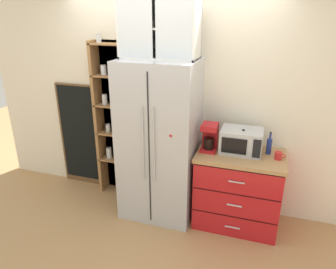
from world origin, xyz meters
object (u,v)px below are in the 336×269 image
object	(u,v)px
mug_navy	(241,151)
microwave	(241,141)
bottle_green	(242,143)
chalkboard_menu	(80,135)
bottle_cobalt	(269,144)
refrigerator	(160,141)
coffee_maker	(210,137)
mug_red	(278,156)

from	to	relation	value
mug_navy	microwave	bearing A→B (deg)	100.76
bottle_green	chalkboard_menu	xyz separation A→B (m)	(-2.19, 0.25, -0.28)
bottle_cobalt	chalkboard_menu	distance (m)	2.49
refrigerator	coffee_maker	xyz separation A→B (m)	(0.57, 0.04, 0.11)
refrigerator	microwave	xyz separation A→B (m)	(0.91, 0.09, 0.08)
microwave	mug_navy	bearing A→B (deg)	-79.24
mug_red	chalkboard_menu	distance (m)	2.59
bottle_green	chalkboard_menu	bearing A→B (deg)	173.54
coffee_maker	bottle_green	distance (m)	0.35
mug_red	chalkboard_menu	xyz separation A→B (m)	(-2.57, 0.29, -0.20)
refrigerator	bottle_green	xyz separation A→B (m)	(0.92, 0.06, 0.07)
coffee_maker	bottle_cobalt	distance (m)	0.64
mug_navy	bottle_green	bearing A→B (deg)	91.92
microwave	bottle_cobalt	world-z (taller)	microwave
mug_red	bottle_cobalt	xyz separation A→B (m)	(-0.10, 0.11, 0.07)
refrigerator	bottle_green	world-z (taller)	refrigerator
bottle_green	bottle_cobalt	world-z (taller)	bottle_green
microwave	mug_navy	world-z (taller)	microwave
bottle_green	bottle_cobalt	distance (m)	0.29
microwave	mug_navy	distance (m)	0.12
mug_red	chalkboard_menu	world-z (taller)	chalkboard_menu
refrigerator	mug_red	size ratio (longest dim) A/B	16.61
coffee_maker	chalkboard_menu	world-z (taller)	chalkboard_menu
coffee_maker	mug_red	world-z (taller)	coffee_maker
refrigerator	mug_red	distance (m)	1.30
microwave	chalkboard_menu	world-z (taller)	chalkboard_menu
bottle_cobalt	chalkboard_menu	size ratio (longest dim) A/B	0.17
bottle_green	refrigerator	bearing A→B (deg)	-176.11
refrigerator	mug_navy	size ratio (longest dim) A/B	15.41
refrigerator	chalkboard_menu	bearing A→B (deg)	166.29
bottle_green	bottle_cobalt	bearing A→B (deg)	14.61
chalkboard_menu	mug_red	bearing A→B (deg)	-6.36
mug_red	bottle_green	xyz separation A→B (m)	(-0.38, 0.04, 0.08)
mug_navy	bottle_cobalt	bearing A→B (deg)	24.60
coffee_maker	mug_navy	world-z (taller)	coffee_maker
bottle_green	mug_red	bearing A→B (deg)	-5.82
mug_red	bottle_cobalt	distance (m)	0.16
coffee_maker	chalkboard_menu	distance (m)	1.88
refrigerator	chalkboard_menu	size ratio (longest dim) A/B	1.29
refrigerator	mug_red	bearing A→B (deg)	1.05
mug_red	mug_navy	bearing A→B (deg)	-177.67
microwave	coffee_maker	distance (m)	0.34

